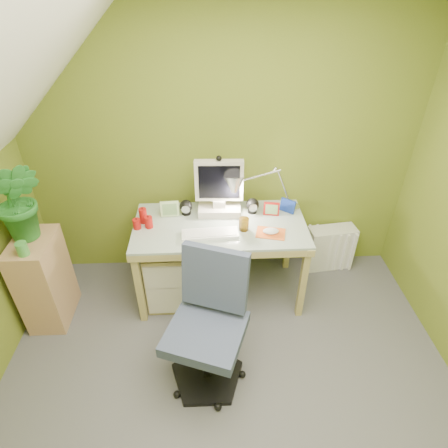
{
  "coord_description": "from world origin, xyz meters",
  "views": [
    {
      "loc": [
        -0.09,
        -1.23,
        2.4
      ],
      "look_at": [
        0.0,
        1.0,
        0.85
      ],
      "focal_mm": 30.0,
      "sensor_mm": 36.0,
      "label": 1
    }
  ],
  "objects_px": {
    "desk": "(220,259)",
    "task_chair": "(205,332)",
    "monitor": "(219,185)",
    "radiator": "(330,248)",
    "potted_plant": "(20,201)",
    "side_ledge": "(45,280)",
    "desk_lamp": "(276,179)"
  },
  "relations": [
    {
      "from": "desk",
      "to": "task_chair",
      "type": "distance_m",
      "value": 0.87
    },
    {
      "from": "monitor",
      "to": "task_chair",
      "type": "height_order",
      "value": "monitor"
    },
    {
      "from": "radiator",
      "to": "potted_plant",
      "type": "bearing_deg",
      "value": -176.2
    },
    {
      "from": "potted_plant",
      "to": "task_chair",
      "type": "height_order",
      "value": "potted_plant"
    },
    {
      "from": "side_ledge",
      "to": "task_chair",
      "type": "bearing_deg",
      "value": -26.8
    },
    {
      "from": "desk",
      "to": "desk_lamp",
      "type": "distance_m",
      "value": 0.82
    },
    {
      "from": "desk",
      "to": "potted_plant",
      "type": "relative_size",
      "value": 2.22
    },
    {
      "from": "task_chair",
      "to": "radiator",
      "type": "height_order",
      "value": "task_chair"
    },
    {
      "from": "desk",
      "to": "task_chair",
      "type": "relative_size",
      "value": 1.39
    },
    {
      "from": "desk_lamp",
      "to": "task_chair",
      "type": "relative_size",
      "value": 0.61
    },
    {
      "from": "desk_lamp",
      "to": "radiator",
      "type": "height_order",
      "value": "desk_lamp"
    },
    {
      "from": "potted_plant",
      "to": "task_chair",
      "type": "distance_m",
      "value": 1.54
    },
    {
      "from": "potted_plant",
      "to": "desk_lamp",
      "type": "bearing_deg",
      "value": 10.78
    },
    {
      "from": "side_ledge",
      "to": "potted_plant",
      "type": "distance_m",
      "value": 0.69
    },
    {
      "from": "desk_lamp",
      "to": "task_chair",
      "type": "distance_m",
      "value": 1.29
    },
    {
      "from": "desk_lamp",
      "to": "potted_plant",
      "type": "height_order",
      "value": "potted_plant"
    },
    {
      "from": "desk",
      "to": "side_ledge",
      "type": "xyz_separation_m",
      "value": [
        -1.38,
        -0.22,
        0.02
      ]
    },
    {
      "from": "task_chair",
      "to": "radiator",
      "type": "relative_size",
      "value": 2.26
    },
    {
      "from": "side_ledge",
      "to": "task_chair",
      "type": "height_order",
      "value": "task_chair"
    },
    {
      "from": "side_ledge",
      "to": "potted_plant",
      "type": "relative_size",
      "value": 1.26
    },
    {
      "from": "desk",
      "to": "desk_lamp",
      "type": "relative_size",
      "value": 2.31
    },
    {
      "from": "monitor",
      "to": "desk_lamp",
      "type": "xyz_separation_m",
      "value": [
        0.45,
        0.0,
        0.04
      ]
    },
    {
      "from": "monitor",
      "to": "radiator",
      "type": "relative_size",
      "value": 1.17
    },
    {
      "from": "side_ledge",
      "to": "task_chair",
      "type": "relative_size",
      "value": 0.79
    },
    {
      "from": "desk_lamp",
      "to": "monitor",
      "type": "bearing_deg",
      "value": -177.86
    },
    {
      "from": "desk",
      "to": "monitor",
      "type": "xyz_separation_m",
      "value": [
        0.0,
        0.18,
        0.61
      ]
    },
    {
      "from": "desk",
      "to": "task_chair",
      "type": "xyz_separation_m",
      "value": [
        -0.12,
        -0.85,
        0.12
      ]
    },
    {
      "from": "desk",
      "to": "desk_lamp",
      "type": "height_order",
      "value": "desk_lamp"
    },
    {
      "from": "side_ledge",
      "to": "desk_lamp",
      "type": "bearing_deg",
      "value": 12.29
    },
    {
      "from": "potted_plant",
      "to": "side_ledge",
      "type": "bearing_deg",
      "value": -90.0
    },
    {
      "from": "monitor",
      "to": "radiator",
      "type": "bearing_deg",
      "value": 8.68
    },
    {
      "from": "monitor",
      "to": "side_ledge",
      "type": "bearing_deg",
      "value": -161.98
    }
  ]
}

